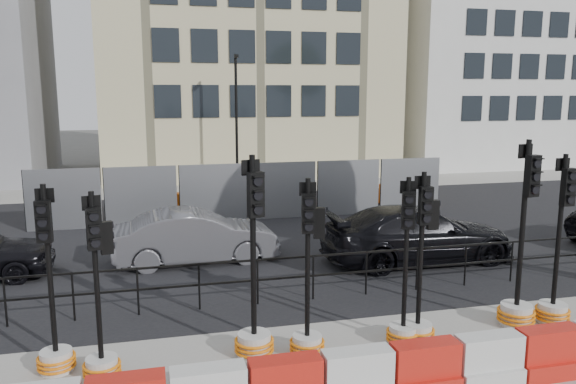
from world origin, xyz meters
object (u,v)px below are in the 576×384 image
object	(u,v)px
traffic_signal_a	(54,335)
traffic_signal_d	(308,315)
traffic_signal_h	(555,290)
car_c	(418,234)

from	to	relation	value
traffic_signal_a	traffic_signal_d	distance (m)	4.04
traffic_signal_h	traffic_signal_a	bearing A→B (deg)	175.01
traffic_signal_a	car_c	distance (m)	9.19
traffic_signal_a	traffic_signal_h	size ratio (longest dim) A/B	0.93
traffic_signal_d	traffic_signal_h	world-z (taller)	traffic_signal_h
traffic_signal_d	car_c	bearing A→B (deg)	57.05
traffic_signal_a	traffic_signal_h	world-z (taller)	traffic_signal_h
traffic_signal_h	car_c	distance (m)	4.33
traffic_signal_a	car_c	world-z (taller)	traffic_signal_a
traffic_signal_d	traffic_signal_h	xyz separation A→B (m)	(4.93, 0.18, -0.05)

